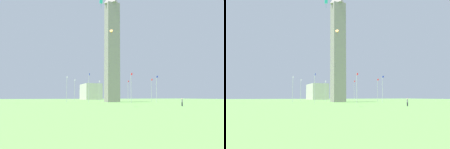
{
  "view_description": "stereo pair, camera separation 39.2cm",
  "coord_description": "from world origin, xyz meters",
  "views": [
    {
      "loc": [
        77.97,
        -28.39,
        2.01
      ],
      "look_at": [
        0.0,
        0.0,
        10.46
      ],
      "focal_mm": 35.11,
      "sensor_mm": 36.0,
      "label": 1
    },
    {
      "loc": [
        78.11,
        -28.02,
        2.01
      ],
      "look_at": [
        0.0,
        0.0,
        10.46
      ],
      "focal_mm": 35.11,
      "sensor_mm": 36.0,
      "label": 2
    }
  ],
  "objects": [
    {
      "name": "person_gray_shirt",
      "position": [
        38.74,
        1.89,
        0.84
      ],
      "size": [
        0.32,
        0.32,
        1.69
      ],
      "rotation": [
        0.0,
        0.0,
        -3.55
      ],
      "color": "#2D2D38",
      "rests_on": "ground"
    },
    {
      "name": "flagpole_e",
      "position": [
        0.05,
        17.01,
        5.08
      ],
      "size": [
        1.12,
        0.14,
        9.36
      ],
      "color": "silver",
      "rests_on": "ground"
    },
    {
      "name": "flagpole_w",
      "position": [
        0.05,
        -17.01,
        5.08
      ],
      "size": [
        1.12,
        0.14,
        9.36
      ],
      "color": "silver",
      "rests_on": "ground"
    },
    {
      "name": "flagpole_nw",
      "position": [
        12.08,
        -12.03,
        5.08
      ],
      "size": [
        1.12,
        0.14,
        9.36
      ],
      "color": "silver",
      "rests_on": "ground"
    },
    {
      "name": "obelisk_monument",
      "position": [
        0.0,
        0.0,
        21.72
      ],
      "size": [
        4.78,
        4.78,
        43.44
      ],
      "color": "gray",
      "rests_on": "ground"
    },
    {
      "name": "flagpole_sw",
      "position": [
        -11.98,
        -12.03,
        5.08
      ],
      "size": [
        1.12,
        0.14,
        9.36
      ],
      "color": "silver",
      "rests_on": "ground"
    },
    {
      "name": "kite_orange_delta",
      "position": [
        11.97,
        -4.58,
        23.29
      ],
      "size": [
        1.73,
        1.6,
        2.22
      ],
      "color": "orange"
    },
    {
      "name": "flagpole_se",
      "position": [
        -11.98,
        12.03,
        5.08
      ],
      "size": [
        1.12,
        0.14,
        9.36
      ],
      "color": "silver",
      "rests_on": "ground"
    },
    {
      "name": "distant_building",
      "position": [
        -73.8,
        10.6,
        5.49
      ],
      "size": [
        22.07,
        11.18,
        10.98
      ],
      "color": "beige",
      "rests_on": "ground"
    },
    {
      "name": "ground_plane",
      "position": [
        0.0,
        0.0,
        0.0
      ],
      "size": [
        260.0,
        260.0,
        0.0
      ],
      "primitive_type": "plane",
      "color": "#609347"
    },
    {
      "name": "flagpole_s",
      "position": [
        -16.96,
        0.0,
        5.08
      ],
      "size": [
        1.12,
        0.14,
        9.36
      ],
      "color": "silver",
      "rests_on": "ground"
    },
    {
      "name": "flagpole_n",
      "position": [
        17.06,
        0.0,
        5.08
      ],
      "size": [
        1.12,
        0.14,
        9.36
      ],
      "color": "silver",
      "rests_on": "ground"
    },
    {
      "name": "flagpole_ne",
      "position": [
        12.08,
        12.03,
        5.08
      ],
      "size": [
        1.12,
        0.14,
        9.36
      ],
      "color": "silver",
      "rests_on": "ground"
    },
    {
      "name": "kite_cyan_box",
      "position": [
        37.9,
        -16.11,
        21.07
      ],
      "size": [
        0.91,
        0.72,
        2.17
      ],
      "color": "#33C6D1"
    }
  ]
}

